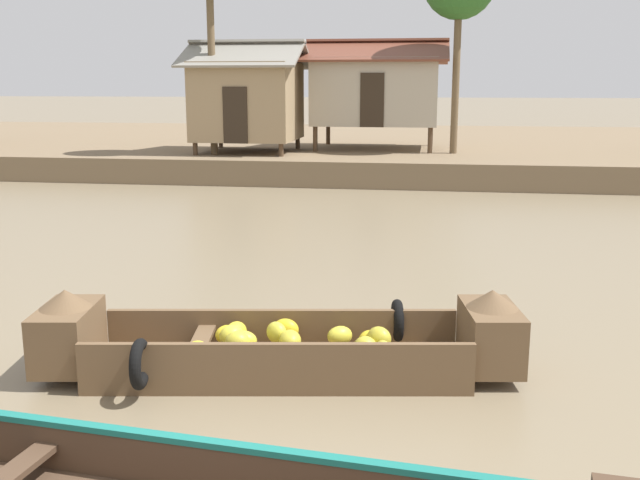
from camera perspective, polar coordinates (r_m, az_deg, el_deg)
ground_plane at (r=13.79m, az=1.14°, el=-1.07°), size 300.00×300.00×0.00m
riverbank_strip at (r=31.99m, az=5.63°, el=7.16°), size 160.00×20.00×0.81m
banana_boat at (r=8.13m, az=-3.14°, el=-8.15°), size 5.28×2.30×0.96m
stilt_house_mid_left at (r=25.60m, az=-5.63°, el=10.84°), size 3.99×3.84×3.76m
stilt_house_mid_right at (r=26.85m, az=4.41°, el=11.58°), size 5.04×4.03×3.86m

